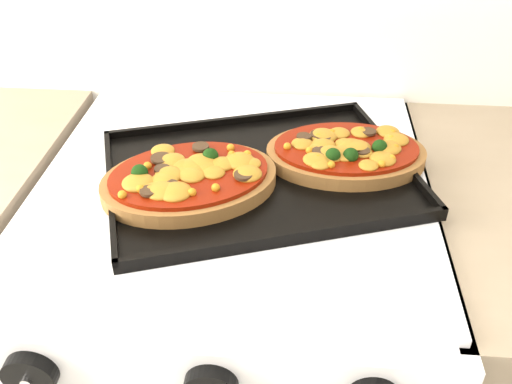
# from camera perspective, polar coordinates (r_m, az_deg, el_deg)

# --- Properties ---
(stove) EXTENTS (0.60, 0.60, 0.91)m
(stove) POSITION_cam_1_polar(r_m,az_deg,el_deg) (1.18, -1.74, -17.13)
(stove) COLOR white
(stove) RESTS_ON floor
(control_panel) EXTENTS (0.60, 0.02, 0.09)m
(control_panel) POSITION_cam_1_polar(r_m,az_deg,el_deg) (0.68, -5.36, -17.48)
(control_panel) COLOR white
(control_panel) RESTS_ON stove
(knob_left) EXTENTS (0.06, 0.02, 0.06)m
(knob_left) POSITION_cam_1_polar(r_m,az_deg,el_deg) (0.72, -21.65, -16.61)
(knob_left) COLOR black
(knob_left) RESTS_ON control_panel
(baking_tray) EXTENTS (0.53, 0.45, 0.02)m
(baking_tray) POSITION_cam_1_polar(r_m,az_deg,el_deg) (0.86, 0.28, 2.04)
(baking_tray) COLOR black
(baking_tray) RESTS_ON stove
(pizza_left) EXTENTS (0.30, 0.26, 0.04)m
(pizza_left) POSITION_cam_1_polar(r_m,az_deg,el_deg) (0.82, -6.68, 1.42)
(pizza_left) COLOR brown
(pizza_left) RESTS_ON baking_tray
(pizza_right) EXTENTS (0.26, 0.18, 0.04)m
(pizza_right) POSITION_cam_1_polar(r_m,az_deg,el_deg) (0.89, 8.99, 4.05)
(pizza_right) COLOR brown
(pizza_right) RESTS_ON baking_tray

